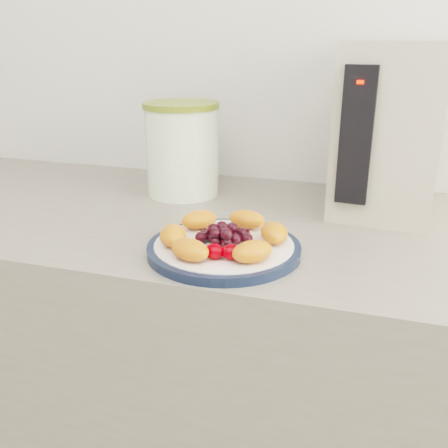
% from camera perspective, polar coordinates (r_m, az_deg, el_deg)
% --- Properties ---
extents(wall_back, '(3.50, 0.02, 2.60)m').
position_cam_1_polar(wall_back, '(1.19, 13.40, 23.44)').
color(wall_back, silver).
rests_on(wall_back, floor).
extents(counter, '(3.50, 0.60, 0.90)m').
position_cam_1_polar(counter, '(1.17, 8.47, -21.21)').
color(counter, gray).
rests_on(counter, floor).
extents(cabinet_face, '(3.48, 0.58, 0.84)m').
position_cam_1_polar(cabinet_face, '(1.19, 8.39, -22.29)').
color(cabinet_face, brown).
rests_on(cabinet_face, floor).
extents(plate_rim, '(0.25, 0.25, 0.01)m').
position_cam_1_polar(plate_rim, '(0.81, 0.00, -2.84)').
color(plate_rim, '#131E36').
rests_on(plate_rim, counter).
extents(plate_face, '(0.22, 0.22, 0.02)m').
position_cam_1_polar(plate_face, '(0.80, 0.00, -2.77)').
color(plate_face, white).
rests_on(plate_face, counter).
extents(canister, '(0.21, 0.21, 0.19)m').
position_cam_1_polar(canister, '(1.10, -4.79, 8.19)').
color(canister, '#497514').
rests_on(canister, counter).
extents(canister_lid, '(0.22, 0.22, 0.01)m').
position_cam_1_polar(canister_lid, '(1.09, -4.95, 13.38)').
color(canister_lid, olive).
rests_on(canister_lid, canister).
extents(appliance_body, '(0.21, 0.27, 0.32)m').
position_cam_1_polar(appliance_body, '(1.04, 18.48, 10.25)').
color(appliance_body, '#BEB6A1').
rests_on(appliance_body, counter).
extents(appliance_panel, '(0.06, 0.02, 0.24)m').
position_cam_1_polar(appliance_panel, '(0.91, 14.86, 9.63)').
color(appliance_panel, black).
rests_on(appliance_panel, appliance_body).
extents(appliance_led, '(0.01, 0.01, 0.01)m').
position_cam_1_polar(appliance_led, '(0.89, 15.31, 15.38)').
color(appliance_led, '#FF0C05').
rests_on(appliance_led, appliance_panel).
extents(fruit_plate, '(0.21, 0.21, 0.03)m').
position_cam_1_polar(fruit_plate, '(0.80, -0.12, -1.23)').
color(fruit_plate, orange).
rests_on(fruit_plate, plate_face).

